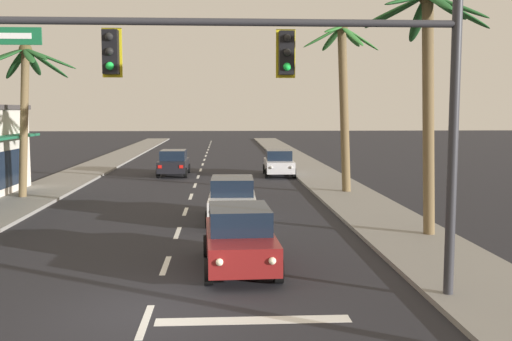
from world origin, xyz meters
TOP-DOWN VIEW (x-y plane):
  - ground_plane at (0.00, 0.00)m, footprint 220.00×220.00m
  - sidewalk_right at (7.80, 20.00)m, footprint 3.20×110.00m
  - sidewalk_left at (-7.80, 20.00)m, footprint 3.20×110.00m
  - lane_markings at (0.46, 20.20)m, footprint 4.28×89.30m
  - traffic_signal_mast at (3.10, 0.49)m, footprint 11.26×0.41m
  - sedan_lead_at_stop_bar at (2.04, 3.42)m, footprint 2.08×4.50m
  - sedan_third_in_queue at (1.95, 10.38)m, footprint 2.02×4.48m
  - sedan_oncoming_far at (-1.63, 26.55)m, footprint 1.98×4.47m
  - sedan_parked_nearest_kerb at (5.25, 25.98)m, footprint 2.03×4.48m
  - palm_left_second at (-7.74, 16.39)m, footprint 4.70×4.62m
  - palm_right_second at (8.29, 6.87)m, footprint 4.19×4.14m
  - palm_right_third at (7.68, 17.42)m, footprint 3.83×3.83m

SIDE VIEW (x-z plane):
  - ground_plane at x=0.00m, z-range 0.00..0.00m
  - lane_markings at x=0.46m, z-range 0.00..0.01m
  - sidewalk_right at x=7.80m, z-range 0.00..0.14m
  - sidewalk_left at x=-7.80m, z-range 0.00..0.14m
  - sedan_lead_at_stop_bar at x=2.04m, z-range 0.01..1.69m
  - sedan_third_in_queue at x=1.95m, z-range 0.01..1.69m
  - sedan_oncoming_far at x=-1.63m, z-range 0.01..1.69m
  - sedan_parked_nearest_kerb at x=5.25m, z-range 0.01..1.69m
  - traffic_signal_mast at x=3.10m, z-range 1.42..8.48m
  - palm_left_second at x=-7.74m, z-range 1.78..9.19m
  - palm_right_third at x=7.68m, z-range 1.28..9.97m
  - palm_right_second at x=8.29m, z-range 1.76..10.00m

